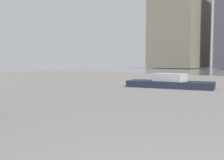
# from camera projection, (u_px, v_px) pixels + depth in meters

# --- Properties ---
(building_annex) EXTENTS (12.69, 14.29, 39.37)m
(building_annex) POSITION_uv_depth(u_px,v_px,m) (180.00, 0.00, 67.90)
(building_annex) COLOR gray
(building_annex) RESTS_ON ground
(boat) EXTENTS (5.12, 2.72, 0.95)m
(boat) POSITION_uv_depth(u_px,v_px,m) (170.00, 84.00, 14.38)
(boat) COLOR #1E2333
(boat) RESTS_ON ground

